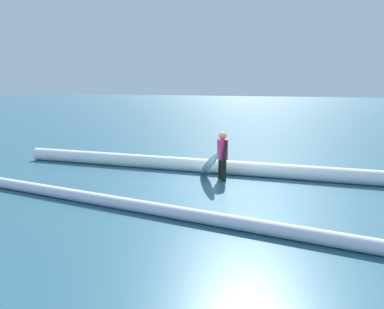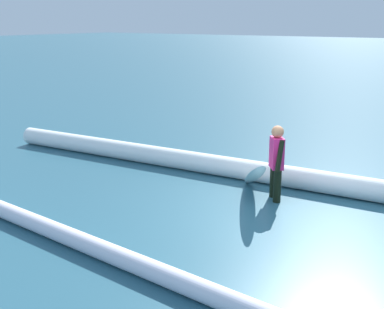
{
  "view_description": "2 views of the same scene",
  "coord_description": "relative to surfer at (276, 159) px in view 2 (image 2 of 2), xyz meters",
  "views": [
    {
      "loc": [
        -3.72,
        10.04,
        2.66
      ],
      "look_at": [
        0.37,
        1.23,
        1.02
      ],
      "focal_mm": 38.91,
      "sensor_mm": 36.0,
      "label": 1
    },
    {
      "loc": [
        -3.36,
        7.35,
        3.18
      ],
      "look_at": [
        0.8,
        1.29,
        1.21
      ],
      "focal_mm": 47.36,
      "sensor_mm": 36.0,
      "label": 2
    }
  ],
  "objects": [
    {
      "name": "ground_plane",
      "position": [
        -0.31,
        0.67,
        -0.76
      ],
      "size": [
        167.28,
        167.28,
        0.0
      ],
      "primitive_type": "plane",
      "color": "#2A5A6D"
    },
    {
      "name": "surfer",
      "position": [
        0.0,
        0.0,
        0.0
      ],
      "size": [
        0.37,
        0.54,
        1.37
      ],
      "rotation": [
        0.0,
        0.0,
        5.39
      ],
      "color": "black",
      "rests_on": "ground_plane"
    },
    {
      "name": "surfboard",
      "position": [
        0.3,
        0.25,
        -0.29
      ],
      "size": [
        1.34,
        1.79,
        0.95
      ],
      "color": "white",
      "rests_on": "ground_plane"
    },
    {
      "name": "wave_crest_midground",
      "position": [
        2.26,
        3.41,
        -0.63
      ],
      "size": [
        16.76,
        1.42,
        0.27
      ],
      "primitive_type": "cylinder",
      "rotation": [
        0.0,
        1.57,
        -0.07
      ],
      "color": "white",
      "rests_on": "ground_plane"
    }
  ]
}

